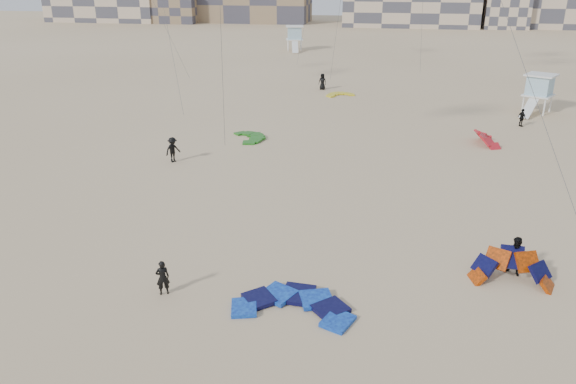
% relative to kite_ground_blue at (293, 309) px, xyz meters
% --- Properties ---
extents(ground, '(320.00, 320.00, 0.00)m').
position_rel_kite_ground_blue_xyz_m(ground, '(-3.05, -1.50, 0.00)').
color(ground, '#D5B78F').
rests_on(ground, ground).
extents(kite_ground_blue, '(4.88, 5.09, 0.78)m').
position_rel_kite_ground_blue_xyz_m(kite_ground_blue, '(0.00, 0.00, 0.00)').
color(kite_ground_blue, blue).
rests_on(kite_ground_blue, ground).
extents(kite_ground_orange, '(3.72, 3.72, 3.57)m').
position_rel_kite_ground_blue_xyz_m(kite_ground_orange, '(9.34, 3.99, 0.00)').
color(kite_ground_orange, '#FF4803').
rests_on(kite_ground_orange, ground).
extents(kite_ground_green, '(4.77, 4.68, 0.62)m').
position_rel_kite_ground_blue_xyz_m(kite_ground_green, '(-7.96, 24.31, 0.00)').
color(kite_ground_green, '#1C7A1C').
rests_on(kite_ground_green, ground).
extents(kite_ground_red_far, '(3.52, 3.38, 2.98)m').
position_rel_kite_ground_blue_xyz_m(kite_ground_red_far, '(11.38, 26.29, 0.00)').
color(kite_ground_red_far, '#C50029').
rests_on(kite_ground_red_far, ground).
extents(kite_ground_yellow, '(4.02, 4.08, 0.55)m').
position_rel_kite_ground_blue_xyz_m(kite_ground_yellow, '(-2.11, 42.73, 0.00)').
color(kite_ground_yellow, yellow).
rests_on(kite_ground_yellow, ground).
extents(kitesurfer_main, '(0.70, 0.63, 1.61)m').
position_rel_kite_ground_blue_xyz_m(kitesurfer_main, '(-5.75, 0.19, 0.81)').
color(kitesurfer_main, black).
rests_on(kitesurfer_main, ground).
extents(kitesurfer_b, '(1.16, 1.11, 1.88)m').
position_rel_kite_ground_blue_xyz_m(kitesurfer_b, '(9.59, 4.68, 0.94)').
color(kitesurfer_b, black).
rests_on(kitesurfer_b, ground).
extents(kitesurfer_c, '(1.25, 1.38, 1.86)m').
position_rel_kite_ground_blue_xyz_m(kitesurfer_c, '(-11.94, 17.38, 0.93)').
color(kitesurfer_c, black).
rests_on(kitesurfer_c, ground).
extents(kitesurfer_d, '(0.80, 1.02, 1.62)m').
position_rel_kite_ground_blue_xyz_m(kitesurfer_d, '(15.17, 32.43, 0.81)').
color(kitesurfer_d, black).
rests_on(kitesurfer_d, ground).
extents(kitesurfer_e, '(1.01, 0.75, 1.87)m').
position_rel_kite_ground_blue_xyz_m(kitesurfer_e, '(-4.46, 45.68, 0.94)').
color(kitesurfer_e, black).
rests_on(kitesurfer_e, ground).
extents(lifeguard_tower_near, '(3.60, 5.62, 3.75)m').
position_rel_kite_ground_blue_xyz_m(lifeguard_tower_near, '(17.69, 38.34, 1.86)').
color(lifeguard_tower_near, white).
rests_on(lifeguard_tower_near, ground).
extents(lifeguard_tower_far, '(3.47, 5.96, 4.14)m').
position_rel_kite_ground_blue_xyz_m(lifeguard_tower_far, '(-13.43, 78.50, 2.05)').
color(lifeguard_tower_far, white).
rests_on(lifeguard_tower_far, ground).
extents(condo_mid, '(32.00, 16.00, 12.00)m').
position_rel_kite_ground_blue_xyz_m(condo_mid, '(6.95, 128.50, 6.00)').
color(condo_mid, '#C8B093').
rests_on(condo_mid, ground).
extents(condo_fill_left, '(12.00, 10.00, 8.00)m').
position_rel_kite_ground_blue_xyz_m(condo_fill_left, '(-53.05, 126.50, 4.00)').
color(condo_fill_left, '#897052').
rests_on(condo_fill_left, ground).
extents(condo_fill_right, '(10.00, 10.00, 10.00)m').
position_rel_kite_ground_blue_xyz_m(condo_fill_right, '(28.95, 126.50, 5.00)').
color(condo_fill_right, '#C8B093').
rests_on(condo_fill_right, ground).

